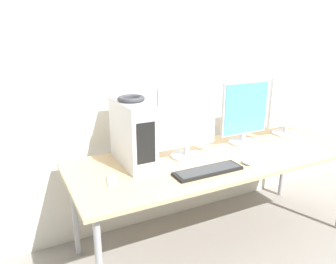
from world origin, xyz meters
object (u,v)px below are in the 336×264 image
object	(u,v)px
monitor_right_far	(288,106)
keyboard	(208,171)
monitor_right_near	(245,113)
headphones	(131,99)
monitor_main	(187,122)
cell_phone	(112,180)
pc_tower	(132,133)
mouse	(246,162)

from	to	relation	value
monitor_right_far	keyboard	world-z (taller)	monitor_right_far
monitor_right_near	monitor_right_far	distance (m)	0.50
headphones	monitor_main	distance (m)	0.44
headphones	monitor_right_far	xyz separation A→B (m)	(1.45, 0.01, -0.21)
monitor_main	monitor_right_far	world-z (taller)	monitor_main
headphones	keyboard	bearing A→B (deg)	-44.17
cell_phone	pc_tower	bearing A→B (deg)	56.41
pc_tower	monitor_right_near	xyz separation A→B (m)	(0.96, -0.01, 0.03)
monitor_right_near	mouse	bearing A→B (deg)	-126.17
headphones	mouse	size ratio (longest dim) A/B	2.05
pc_tower	monitor_right_near	world-z (taller)	monitor_right_near
monitor_right_far	mouse	bearing A→B (deg)	-153.39
monitor_main	cell_phone	size ratio (longest dim) A/B	3.34
headphones	monitor_right_near	bearing A→B (deg)	-0.72
monitor_right_near	keyboard	size ratio (longest dim) A/B	1.07
monitor_right_near	cell_phone	distance (m)	1.22
keyboard	cell_phone	xyz separation A→B (m)	(-0.60, 0.16, -0.01)
monitor_main	keyboard	size ratio (longest dim) A/B	1.11
pc_tower	keyboard	distance (m)	0.57
monitor_right_far	cell_phone	world-z (taller)	monitor_right_far
monitor_main	monitor_right_near	size ratio (longest dim) A/B	1.04
mouse	headphones	bearing A→B (deg)	151.50
monitor_right_near	mouse	distance (m)	0.51
monitor_main	mouse	world-z (taller)	monitor_main
pc_tower	keyboard	world-z (taller)	pc_tower
headphones	mouse	world-z (taller)	headphones
monitor_main	monitor_right_near	xyz separation A→B (m)	(0.56, 0.06, -0.01)
pc_tower	headphones	distance (m)	0.24
headphones	cell_phone	world-z (taller)	headphones
monitor_main	keyboard	xyz separation A→B (m)	(-0.01, -0.30, -0.25)
monitor_right_near	monitor_right_far	bearing A→B (deg)	2.08
pc_tower	headphones	world-z (taller)	headphones
headphones	monitor_right_far	world-z (taller)	monitor_right_far
monitor_right_near	cell_phone	bearing A→B (deg)	-170.51
monitor_right_far	mouse	size ratio (longest dim) A/B	5.68
monitor_main	monitor_right_far	bearing A→B (deg)	3.95
keyboard	monitor_main	bearing A→B (deg)	87.59
pc_tower	mouse	distance (m)	0.81
pc_tower	monitor_main	xyz separation A→B (m)	(0.39, -0.07, 0.04)
mouse	monitor_right_near	bearing A→B (deg)	53.83
monitor_main	keyboard	distance (m)	0.39
monitor_right_far	cell_phone	xyz separation A→B (m)	(-1.67, -0.21, -0.25)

